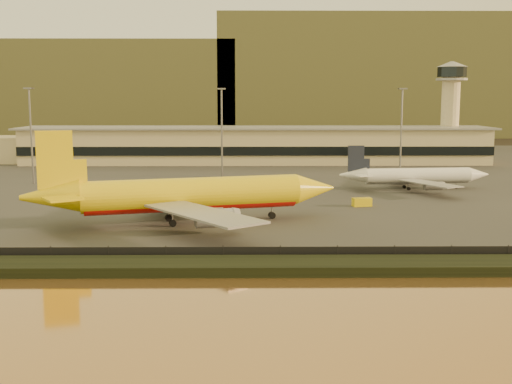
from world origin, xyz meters
TOP-DOWN VIEW (x-y plane):
  - ground at (0.00, 0.00)m, footprint 900.00×900.00m
  - embankment at (0.00, -17.00)m, footprint 320.00×7.00m
  - tarmac at (0.00, 95.00)m, footprint 320.00×220.00m
  - perimeter_fence at (0.00, -13.00)m, footprint 300.00×0.05m
  - terminal_building at (-14.52, 125.55)m, footprint 202.00×25.00m
  - control_tower at (70.00, 131.00)m, footprint 11.20×11.20m
  - apron_light_masts at (15.00, 75.00)m, footprint 152.20×12.20m
  - distant_hills at (-20.74, 340.00)m, footprint 470.00×160.00m
  - dhl_cargo_jet at (-13.72, 15.42)m, footprint 57.03×54.66m
  - white_narrowbody_jet at (39.19, 58.57)m, footprint 38.60×37.51m
  - gse_vehicle_yellow at (21.52, 33.32)m, footprint 4.26×2.57m
  - gse_vehicle_white at (-15.19, 31.24)m, footprint 4.96×3.43m

SIDE VIEW (x-z plane):
  - ground at x=0.00m, z-range 0.00..0.00m
  - tarmac at x=0.00m, z-range 0.00..0.20m
  - embankment at x=0.00m, z-range 0.00..1.40m
  - gse_vehicle_yellow at x=21.52m, z-range 0.20..1.99m
  - gse_vehicle_white at x=-15.19m, z-range 0.20..2.24m
  - perimeter_fence at x=0.00m, z-range 0.20..2.40m
  - white_narrowbody_jet at x=39.19m, z-range -2.03..9.05m
  - dhl_cargo_jet at x=-13.72m, z-range -3.28..13.98m
  - terminal_building at x=-14.52m, z-range -0.05..12.55m
  - apron_light_masts at x=15.00m, z-range 3.00..28.40m
  - control_tower at x=70.00m, z-range 3.91..39.41m
  - distant_hills at x=-20.74m, z-range -3.61..66.39m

